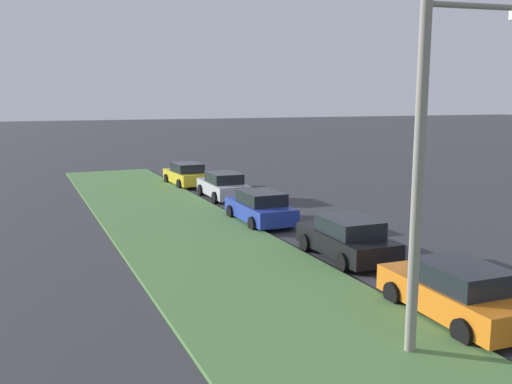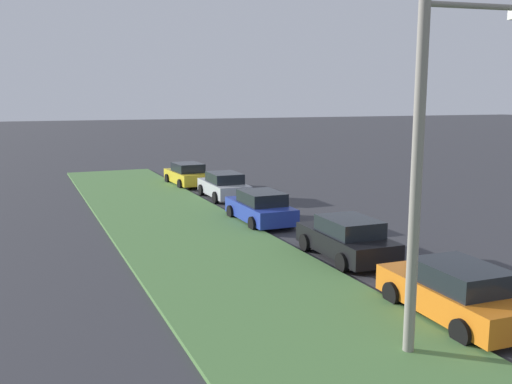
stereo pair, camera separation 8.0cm
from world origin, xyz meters
name	(u,v)px [view 2 (the right image)]	position (x,y,z in m)	size (l,w,h in m)	color
grass_median	(274,303)	(10.00, 7.38, 0.06)	(60.00, 6.00, 0.12)	#517F42
parked_car_orange	(456,292)	(7.30, 3.62, 0.72)	(4.37, 2.16, 1.47)	orange
parked_car_black	(347,239)	(13.02, 3.21, 0.72)	(4.36, 2.13, 1.47)	black
parked_car_blue	(260,208)	(19.31, 3.74, 0.72)	(4.32, 2.05, 1.47)	#23389E
parked_car_silver	(224,186)	(25.94, 3.10, 0.72)	(4.33, 2.09, 1.47)	#B2B5BA
parked_car_yellow	(187,175)	(31.26, 3.68, 0.72)	(4.38, 2.17, 1.47)	gold
streetlight	(433,154)	(6.08, 5.62, 4.39)	(0.70, 2.87, 7.50)	gray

